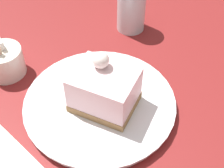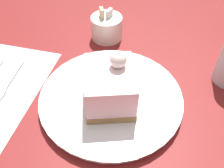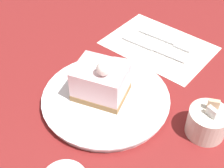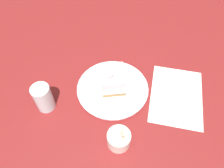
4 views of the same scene
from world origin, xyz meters
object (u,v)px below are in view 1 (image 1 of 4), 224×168
at_px(sugar_bowl, 4,62).
at_px(drinking_glass, 131,8).
at_px(cake_slice, 104,89).
at_px(plate, 100,103).

bearing_deg(sugar_bowl, drinking_glass, -24.81).
distance_m(cake_slice, sugar_bowl, 0.22).
relative_size(cake_slice, sugar_bowl, 1.50).
distance_m(plate, cake_slice, 0.05).
xyz_separation_m(plate, cake_slice, (-0.00, -0.01, 0.04)).
xyz_separation_m(plate, sugar_bowl, (-0.03, 0.20, 0.02)).
bearing_deg(plate, drinking_glass, 19.34).
relative_size(plate, sugar_bowl, 3.44).
bearing_deg(drinking_glass, cake_slice, -158.26).
xyz_separation_m(plate, drinking_glass, (0.23, 0.08, 0.04)).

